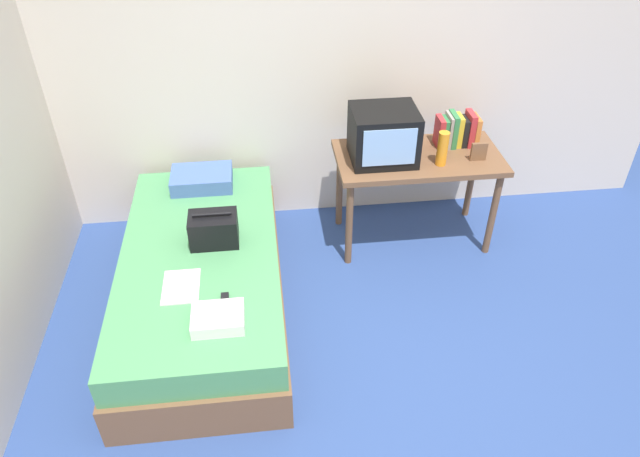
% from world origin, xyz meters
% --- Properties ---
extents(ground_plane, '(8.00, 8.00, 0.00)m').
position_xyz_m(ground_plane, '(0.00, 0.00, 0.00)').
color(ground_plane, '#2D4784').
extents(wall_back, '(5.20, 0.10, 2.60)m').
position_xyz_m(wall_back, '(0.00, 2.00, 1.30)').
color(wall_back, beige).
rests_on(wall_back, ground).
extents(bed, '(1.00, 2.00, 0.48)m').
position_xyz_m(bed, '(-0.93, 0.90, 0.24)').
color(bed, brown).
rests_on(bed, ground).
extents(desk, '(1.16, 0.60, 0.72)m').
position_xyz_m(desk, '(0.60, 1.49, 0.63)').
color(desk, brown).
rests_on(desk, ground).
extents(tv, '(0.44, 0.39, 0.36)m').
position_xyz_m(tv, '(0.33, 1.48, 0.90)').
color(tv, black).
rests_on(tv, desk).
extents(water_bottle, '(0.07, 0.07, 0.24)m').
position_xyz_m(water_bottle, '(0.71, 1.36, 0.84)').
color(water_bottle, orange).
rests_on(water_bottle, desk).
extents(book_row, '(0.30, 0.16, 0.24)m').
position_xyz_m(book_row, '(0.90, 1.61, 0.83)').
color(book_row, '#B72D33').
rests_on(book_row, desk).
extents(picture_frame, '(0.11, 0.02, 0.13)m').
position_xyz_m(picture_frame, '(0.98, 1.38, 0.79)').
color(picture_frame, brown).
rests_on(picture_frame, desk).
extents(pillow, '(0.43, 0.30, 0.11)m').
position_xyz_m(pillow, '(-0.94, 1.66, 0.53)').
color(pillow, '#4766AD').
rests_on(pillow, bed).
extents(handbag, '(0.30, 0.20, 0.23)m').
position_xyz_m(handbag, '(-0.83, 0.98, 0.58)').
color(handbag, black).
rests_on(handbag, bed).
extents(magazine, '(0.21, 0.29, 0.01)m').
position_xyz_m(magazine, '(-1.02, 0.58, 0.48)').
color(magazine, white).
rests_on(magazine, bed).
extents(remote_dark, '(0.04, 0.16, 0.02)m').
position_xyz_m(remote_dark, '(-0.76, 0.40, 0.49)').
color(remote_dark, black).
rests_on(remote_dark, bed).
extents(folded_towel, '(0.28, 0.22, 0.08)m').
position_xyz_m(folded_towel, '(-0.79, 0.26, 0.52)').
color(folded_towel, white).
rests_on(folded_towel, bed).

